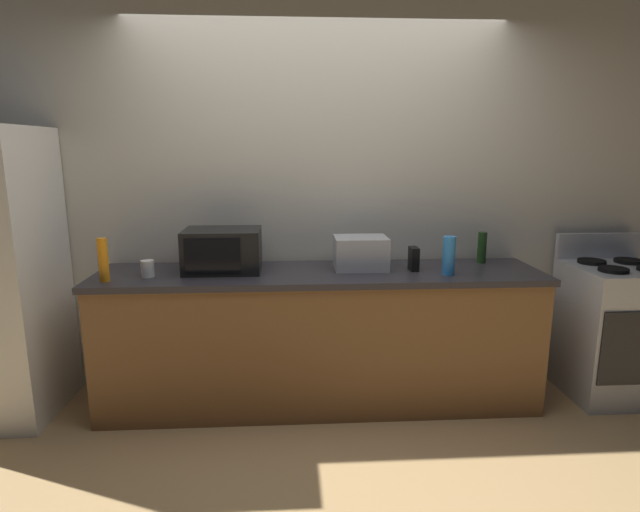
{
  "coord_description": "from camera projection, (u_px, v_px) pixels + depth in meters",
  "views": [
    {
      "loc": [
        -0.19,
        -2.79,
        1.67
      ],
      "look_at": [
        0.0,
        0.4,
        1.0
      ],
      "focal_mm": 28.83,
      "sensor_mm": 36.0,
      "label": 1
    }
  ],
  "objects": [
    {
      "name": "bottle_dish_soap",
      "position": [
        103.0,
        260.0,
        3.01
      ],
      "size": [
        0.06,
        0.06,
        0.26
      ],
      "primitive_type": "cylinder",
      "color": "orange",
      "rests_on": "counter_run"
    },
    {
      "name": "back_wall",
      "position": [
        316.0,
        195.0,
        3.59
      ],
      "size": [
        6.4,
        0.1,
        2.7
      ],
      "primitive_type": "cube",
      "color": "beige",
      "rests_on": "ground_plane"
    },
    {
      "name": "bottle_wine",
      "position": [
        482.0,
        247.0,
        3.51
      ],
      "size": [
        0.06,
        0.06,
        0.21
      ],
      "primitive_type": "cylinder",
      "color": "#1E3F19",
      "rests_on": "counter_run"
    },
    {
      "name": "mug_white",
      "position": [
        148.0,
        269.0,
        3.13
      ],
      "size": [
        0.08,
        0.08,
        0.1
      ],
      "primitive_type": "cylinder",
      "color": "white",
      "rests_on": "counter_run"
    },
    {
      "name": "cordless_phone",
      "position": [
        414.0,
        259.0,
        3.3
      ],
      "size": [
        0.05,
        0.11,
        0.15
      ],
      "primitive_type": "cube",
      "rotation": [
        0.0,
        0.0,
        0.01
      ],
      "color": "black",
      "rests_on": "counter_run"
    },
    {
      "name": "counter_run",
      "position": [
        320.0,
        337.0,
        3.37
      ],
      "size": [
        2.84,
        0.64,
        0.9
      ],
      "color": "brown",
      "rests_on": "ground_plane"
    },
    {
      "name": "microwave",
      "position": [
        223.0,
        250.0,
        3.26
      ],
      "size": [
        0.48,
        0.35,
        0.27
      ],
      "color": "black",
      "rests_on": "counter_run"
    },
    {
      "name": "toaster_oven",
      "position": [
        361.0,
        253.0,
        3.34
      ],
      "size": [
        0.34,
        0.26,
        0.21
      ],
      "primitive_type": "cube",
      "color": "#B7BABF",
      "rests_on": "counter_run"
    },
    {
      "name": "stove_range",
      "position": [
        613.0,
        330.0,
        3.49
      ],
      "size": [
        0.6,
        0.61,
        1.08
      ],
      "color": "#B7BABF",
      "rests_on": "ground_plane"
    },
    {
      "name": "ground_plane",
      "position": [
        324.0,
        433.0,
        3.08
      ],
      "size": [
        8.0,
        8.0,
        0.0
      ],
      "primitive_type": "plane",
      "color": "tan"
    },
    {
      "name": "bottle_spray_cleaner",
      "position": [
        449.0,
        256.0,
        3.18
      ],
      "size": [
        0.08,
        0.08,
        0.24
      ],
      "primitive_type": "cylinder",
      "color": "#338CE5",
      "rests_on": "counter_run"
    }
  ]
}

